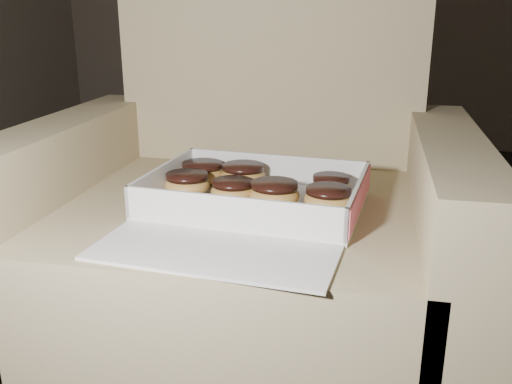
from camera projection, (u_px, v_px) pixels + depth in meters
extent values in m
cube|color=tan|center=(244.00, 291.00, 1.14)|extent=(0.68, 0.68, 0.40)
cube|color=tan|center=(273.00, 52.00, 1.29)|extent=(0.68, 0.13, 0.49)
cube|color=tan|center=(73.00, 246.00, 1.19)|extent=(0.11, 0.68, 0.53)
cube|color=tan|center=(438.00, 278.00, 1.05)|extent=(0.11, 0.68, 0.53)
cube|color=silver|center=(256.00, 205.00, 1.03)|extent=(0.39, 0.31, 0.01)
cube|color=silver|center=(276.00, 168.00, 1.14)|extent=(0.37, 0.04, 0.06)
cube|color=silver|center=(231.00, 213.00, 0.90)|extent=(0.37, 0.04, 0.06)
cube|color=silver|center=(164.00, 179.00, 1.07)|extent=(0.03, 0.28, 0.06)
cube|color=silver|center=(358.00, 197.00, 0.97)|extent=(0.03, 0.28, 0.06)
cube|color=#DB5874|center=(361.00, 198.00, 0.97)|extent=(0.03, 0.27, 0.05)
cube|color=silver|center=(213.00, 252.00, 0.84)|extent=(0.38, 0.19, 0.01)
ellipsoid|color=#BC8741|center=(243.00, 176.00, 1.12)|extent=(0.09, 0.09, 0.04)
cylinder|color=black|center=(243.00, 167.00, 1.11)|extent=(0.08, 0.08, 0.01)
ellipsoid|color=#BC8741|center=(274.00, 195.00, 1.00)|extent=(0.09, 0.09, 0.04)
cylinder|color=black|center=(274.00, 185.00, 1.00)|extent=(0.08, 0.08, 0.01)
ellipsoid|color=#BC8741|center=(328.00, 200.00, 0.98)|extent=(0.08, 0.08, 0.04)
cylinder|color=black|center=(329.00, 190.00, 0.97)|extent=(0.08, 0.08, 0.01)
ellipsoid|color=#BC8741|center=(187.00, 185.00, 1.06)|extent=(0.08, 0.08, 0.04)
cylinder|color=black|center=(187.00, 176.00, 1.06)|extent=(0.08, 0.08, 0.01)
ellipsoid|color=#BC8741|center=(331.00, 186.00, 1.06)|extent=(0.07, 0.07, 0.04)
cylinder|color=black|center=(331.00, 178.00, 1.06)|extent=(0.07, 0.07, 0.01)
ellipsoid|color=#BC8741|center=(233.00, 192.00, 1.03)|extent=(0.08, 0.08, 0.04)
cylinder|color=black|center=(232.00, 183.00, 1.02)|extent=(0.07, 0.07, 0.01)
ellipsoid|color=#BC8741|center=(202.00, 174.00, 1.13)|extent=(0.09, 0.09, 0.04)
cylinder|color=black|center=(202.00, 165.00, 1.13)|extent=(0.08, 0.08, 0.01)
ellipsoid|color=black|center=(221.00, 217.00, 0.95)|extent=(0.01, 0.01, 0.00)
ellipsoid|color=black|center=(203.00, 203.00, 1.02)|extent=(0.01, 0.01, 0.00)
ellipsoid|color=black|center=(176.00, 205.00, 1.01)|extent=(0.01, 0.01, 0.00)
ellipsoid|color=black|center=(294.00, 221.00, 0.94)|extent=(0.01, 0.01, 0.00)
ellipsoid|color=black|center=(269.00, 209.00, 0.99)|extent=(0.01, 0.01, 0.00)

